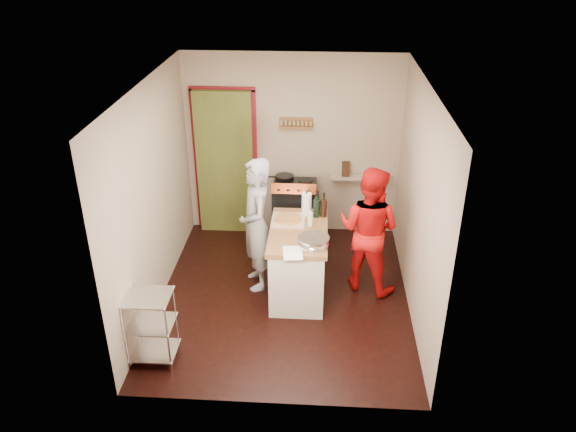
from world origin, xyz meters
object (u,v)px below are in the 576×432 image
object	(u,v)px
stove	(294,211)
island	(299,260)
person_stripe	(256,225)
wire_shelving	(151,325)
person_red	(369,230)

from	to	relation	value
stove	island	xyz separation A→B (m)	(0.12, -1.32, 0.01)
island	person_stripe	bearing A→B (deg)	164.09
wire_shelving	person_red	world-z (taller)	person_red
person_stripe	island	bearing A→B (deg)	58.07
wire_shelving	person_stripe	size ratio (longest dim) A/B	0.47
person_red	island	bearing A→B (deg)	40.18
stove	person_red	size ratio (longest dim) A/B	0.63
stove	person_stripe	world-z (taller)	person_stripe
stove	wire_shelving	bearing A→B (deg)	-116.85
island	person_red	distance (m)	0.92
wire_shelving	person_red	distance (m)	2.75
person_red	person_stripe	bearing A→B (deg)	28.88
wire_shelving	person_stripe	distance (m)	1.77
island	stove	bearing A→B (deg)	95.19
stove	wire_shelving	xyz separation A→B (m)	(-1.33, -2.62, -0.01)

